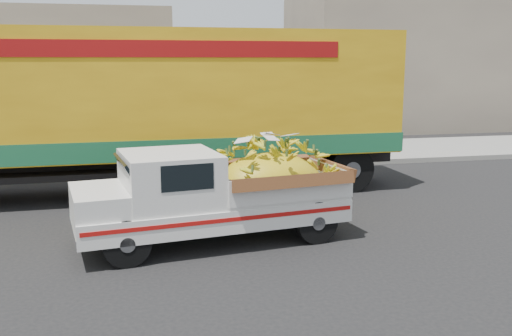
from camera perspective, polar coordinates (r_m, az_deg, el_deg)
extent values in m
plane|color=black|center=(10.35, -8.50, -6.90)|extent=(100.00, 100.00, 0.00)
cube|color=gray|center=(16.23, -10.10, -0.24)|extent=(60.00, 0.25, 0.15)
cube|color=gray|center=(18.29, -10.40, 0.97)|extent=(60.00, 4.00, 0.14)
cube|color=gray|center=(28.91, 18.12, 9.97)|extent=(14.00, 6.00, 6.00)
cylinder|color=black|center=(8.97, -12.81, -7.35)|extent=(0.77, 0.32, 0.74)
cylinder|color=black|center=(10.33, -13.97, -4.99)|extent=(0.77, 0.32, 0.74)
cylinder|color=black|center=(9.91, 6.04, -5.39)|extent=(0.77, 0.32, 0.74)
cylinder|color=black|center=(11.16, 2.71, -3.51)|extent=(0.77, 0.32, 0.74)
cube|color=silver|center=(9.91, -4.46, -4.34)|extent=(4.79, 2.32, 0.38)
cube|color=#A50F0C|center=(9.12, -2.96, -5.24)|extent=(4.46, 0.67, 0.07)
cube|color=silver|center=(9.57, -17.59, -6.01)|extent=(0.34, 1.63, 0.14)
cube|color=silver|center=(9.48, -15.48, -3.12)|extent=(1.05, 1.67, 0.35)
cube|color=silver|center=(9.59, -8.58, -1.07)|extent=(1.73, 1.80, 0.88)
cube|color=black|center=(8.81, -6.85, -0.96)|extent=(0.83, 0.13, 0.41)
cube|color=silver|center=(10.19, 1.83, -1.35)|extent=(2.47, 1.97, 0.50)
ellipsoid|color=gold|center=(10.18, 1.32, -1.96)|extent=(2.21, 1.61, 1.25)
cylinder|color=black|center=(13.82, 9.40, -0.11)|extent=(1.11, 0.34, 1.10)
cylinder|color=black|center=(15.65, 6.54, 1.22)|extent=(1.11, 0.34, 1.10)
cylinder|color=black|center=(13.40, 4.67, -0.34)|extent=(1.11, 0.34, 1.10)
cylinder|color=black|center=(15.27, 2.31, 1.05)|extent=(1.11, 0.34, 1.10)
cube|color=black|center=(13.68, -10.72, 0.72)|extent=(12.02, 1.25, 0.36)
cube|color=gold|center=(13.50, -10.96, 7.42)|extent=(11.81, 2.74, 2.84)
cube|color=#1A5E37|center=(13.62, -10.79, 2.50)|extent=(11.87, 2.76, 0.45)
cube|color=maroon|center=(12.23, -10.81, 11.65)|extent=(8.40, 0.19, 0.35)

